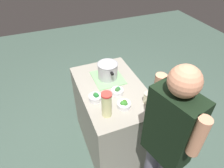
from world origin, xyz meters
The scene contains 10 objects.
ground_plane centered at (0.00, 0.00, 0.00)m, with size 8.00×8.00×0.00m, color #41574C.
counter_slab centered at (0.00, 0.00, 0.47)m, with size 1.04×0.66×0.94m, color gray.
dish_cloth centered at (-0.17, 0.02, 0.94)m, with size 0.35×0.31×0.01m, color #7CB675.
cooking_pot centered at (-0.17, 0.02, 1.04)m, with size 0.29×0.22×0.18m.
lemonade_pitcher centered at (0.33, -0.18, 1.06)m, with size 0.09×0.09×0.25m.
mason_jar centered at (0.32, 0.23, 0.99)m, with size 0.07×0.07×0.11m.
broccoli_bowl_front centered at (0.10, 0.02, 0.97)m, with size 0.12×0.12×0.08m.
broccoli_bowl_center centered at (0.11, -0.21, 0.97)m, with size 0.12×0.12×0.09m.
broccoli_bowl_back centered at (0.30, 0.00, 0.97)m, with size 0.13×0.13×0.08m.
person_cook centered at (0.80, 0.13, 0.92)m, with size 0.50×0.28×1.66m.
Camera 1 is at (1.47, -0.59, 2.26)m, focal length 32.07 mm.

